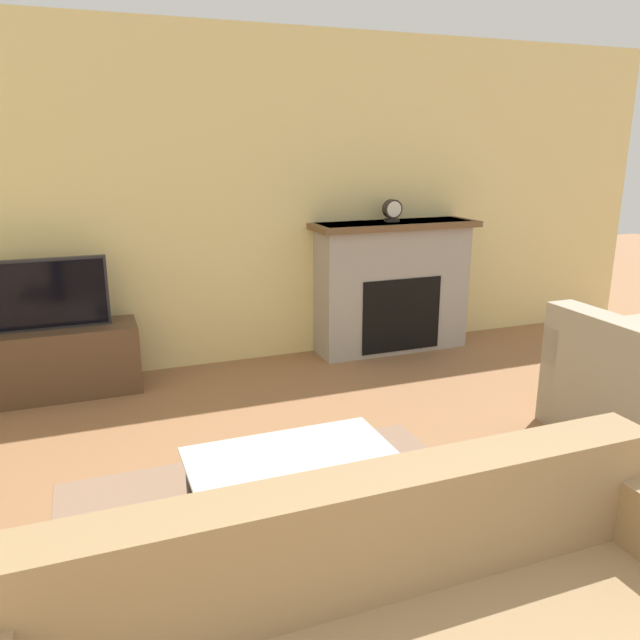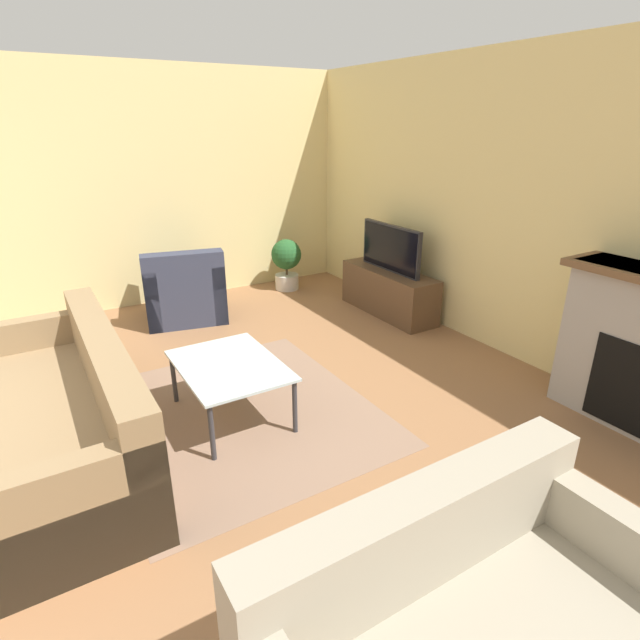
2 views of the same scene
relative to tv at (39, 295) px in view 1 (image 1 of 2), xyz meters
name	(u,v)px [view 1 (image 1 of 2)]	position (x,y,z in m)	size (l,w,h in m)	color
wall_back	(190,203)	(1.15, 0.32, 0.58)	(8.93, 0.06, 2.70)	beige
area_rug	(294,540)	(1.12, -2.31, -0.77)	(2.14, 1.89, 0.00)	#896B56
fireplace	(392,284)	(2.87, 0.09, -0.17)	(1.48, 0.44, 1.15)	#9E9993
tv_stand	(47,363)	(0.00, 0.00, -0.51)	(1.29, 0.41, 0.51)	brown
tv	(39,295)	(0.00, 0.00, 0.00)	(0.94, 0.06, 0.52)	#232328
coffee_table	(298,472)	(1.12, -2.38, -0.38)	(0.94, 0.69, 0.44)	#333338
mantel_clock	(392,210)	(2.84, 0.10, 0.48)	(0.16, 0.07, 0.19)	#28231E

